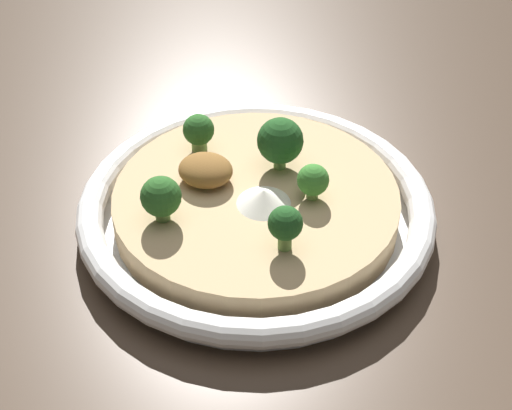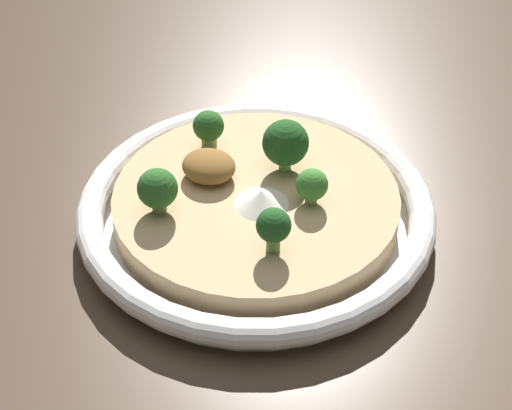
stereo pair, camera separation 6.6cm
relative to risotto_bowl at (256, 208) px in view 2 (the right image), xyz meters
name	(u,v)px [view 2 (the right image)]	position (x,y,z in m)	size (l,w,h in m)	color
ground_plane	(256,224)	(0.00, 0.00, -0.02)	(6.00, 6.00, 0.00)	#47382B
risotto_bowl	(256,208)	(0.00, 0.00, 0.00)	(0.30, 0.30, 0.04)	white
cheese_sprinkle	(261,197)	(0.01, -0.01, 0.02)	(0.05, 0.05, 0.01)	white
crispy_onion_garnish	(209,166)	(-0.05, 0.00, 0.03)	(0.05, 0.04, 0.02)	brown
broccoli_front_left	(158,189)	(-0.06, -0.06, 0.04)	(0.03, 0.03, 0.04)	#668E47
broccoli_right	(312,185)	(0.05, 0.01, 0.04)	(0.03, 0.03, 0.03)	#759E4C
broccoli_front	(274,227)	(0.04, -0.05, 0.04)	(0.03, 0.03, 0.04)	#668E47
broccoli_left	(208,127)	(-0.07, 0.04, 0.04)	(0.03, 0.03, 0.04)	#759E4C
broccoli_back_right	(286,143)	(0.01, 0.04, 0.04)	(0.04, 0.04, 0.05)	#668E47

